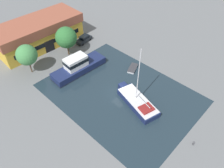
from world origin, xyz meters
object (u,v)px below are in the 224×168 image
at_px(quay_tree_near_building, 66,38).
at_px(small_dinghy, 133,68).
at_px(warehouse_building, 38,33).
at_px(parked_car, 84,39).
at_px(quay_tree_by_water, 27,55).
at_px(motor_cruiser, 78,66).
at_px(sailboat_moored, 137,102).

xyz_separation_m(quay_tree_near_building, small_dinghy, (6.24, -14.69, -4.36)).
relative_size(warehouse_building, parked_car, 4.59).
distance_m(warehouse_building, quay_tree_by_water, 11.08).
bearing_deg(parked_car, warehouse_building, 42.44).
relative_size(parked_car, small_dinghy, 1.28).
height_order(parked_car, motor_cruiser, motor_cruiser).
distance_m(sailboat_moored, small_dinghy, 10.28).
xyz_separation_m(warehouse_building, parked_car, (8.30, -7.07, -2.40)).
xyz_separation_m(motor_cruiser, small_dinghy, (8.68, -8.14, -1.13)).
distance_m(quay_tree_near_building, parked_car, 7.47).
bearing_deg(sailboat_moored, quay_tree_by_water, 125.86).
relative_size(warehouse_building, sailboat_moored, 1.79).
distance_m(quay_tree_by_water, parked_car, 16.29).
distance_m(warehouse_building, sailboat_moored, 30.63).
distance_m(quay_tree_near_building, motor_cruiser, 7.69).
xyz_separation_m(quay_tree_by_water, motor_cruiser, (7.17, -7.19, -3.08)).
relative_size(quay_tree_near_building, sailboat_moored, 0.59).
height_order(quay_tree_near_building, sailboat_moored, sailboat_moored).
xyz_separation_m(parked_car, small_dinghy, (-0.00, -16.27, -0.57)).
height_order(warehouse_building, parked_car, warehouse_building).
relative_size(sailboat_moored, motor_cruiser, 0.95).
distance_m(parked_car, motor_cruiser, 11.90).
xyz_separation_m(quay_tree_near_building, motor_cruiser, (-2.43, -6.54, -3.23)).
bearing_deg(quay_tree_by_water, parked_car, 3.38).
bearing_deg(small_dinghy, warehouse_building, -2.41).
bearing_deg(warehouse_building, small_dinghy, -68.31).
relative_size(quay_tree_near_building, quay_tree_by_water, 1.06).
distance_m(sailboat_moored, motor_cruiser, 15.38).
height_order(quay_tree_by_water, parked_car, quay_tree_by_water).
bearing_deg(quay_tree_by_water, motor_cruiser, -45.07).
height_order(warehouse_building, small_dinghy, warehouse_building).
relative_size(quay_tree_by_water, motor_cruiser, 0.53).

